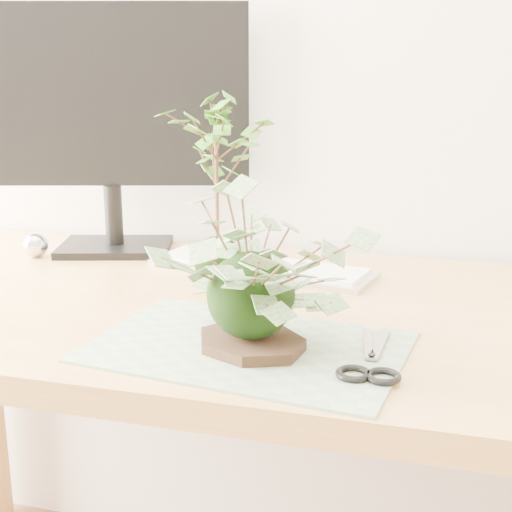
# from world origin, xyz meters

# --- Properties ---
(desk) EXTENTS (1.60, 0.70, 0.74)m
(desk) POSITION_xyz_m (-0.04, 1.23, 0.65)
(desk) COLOR tan
(desk) RESTS_ON ground_plane
(cutting_mat) EXTENTS (0.43, 0.31, 0.00)m
(cutting_mat) POSITION_xyz_m (0.02, 1.04, 0.74)
(cutting_mat) COLOR gray
(cutting_mat) RESTS_ON desk
(stone_dish) EXTENTS (0.21, 0.21, 0.01)m
(stone_dish) POSITION_xyz_m (0.02, 1.04, 0.75)
(stone_dish) COLOR black
(stone_dish) RESTS_ON cutting_mat
(ivy_kokedama) EXTENTS (0.42, 0.42, 0.23)m
(ivy_kokedama) POSITION_xyz_m (0.02, 1.04, 0.87)
(ivy_kokedama) COLOR black
(ivy_kokedama) RESTS_ON stone_dish
(maple_kokedama) EXTENTS (0.24, 0.24, 0.35)m
(maple_kokedama) POSITION_xyz_m (-0.11, 1.31, 0.98)
(maple_kokedama) COLOR black
(maple_kokedama) RESTS_ON desk
(keyboard) EXTENTS (0.43, 0.20, 0.02)m
(keyboard) POSITION_xyz_m (-0.07, 1.41, 0.75)
(keyboard) COLOR #B5B5BA
(keyboard) RESTS_ON desk
(monitor) EXTENTS (0.53, 0.21, 0.48)m
(monitor) POSITION_xyz_m (-0.39, 1.48, 1.02)
(monitor) COLOR black
(monitor) RESTS_ON desk
(foil_ball) EXTENTS (0.05, 0.05, 0.05)m
(foil_ball) POSITION_xyz_m (-0.51, 1.38, 0.76)
(foil_ball) COLOR white
(foil_ball) RESTS_ON desk
(scissors) EXTENTS (0.08, 0.18, 0.01)m
(scissors) POSITION_xyz_m (0.18, 1.00, 0.75)
(scissors) COLOR gray
(scissors) RESTS_ON cutting_mat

